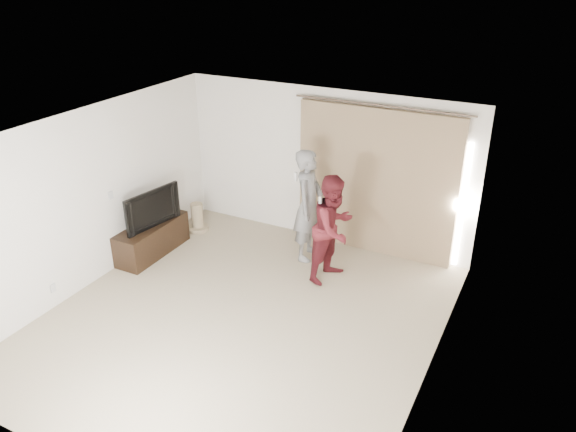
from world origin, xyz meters
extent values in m
plane|color=tan|center=(0.00, 0.00, 0.00)|extent=(5.50, 5.50, 0.00)
cube|color=white|center=(0.00, 2.75, 1.30)|extent=(5.00, 0.04, 2.60)
cube|color=white|center=(-2.50, 0.00, 1.30)|extent=(0.04, 5.50, 2.60)
cube|color=silver|center=(-2.48, 0.40, 1.20)|extent=(0.02, 0.08, 0.12)
cube|color=silver|center=(-2.48, -0.90, 0.30)|extent=(0.02, 0.08, 0.12)
cube|color=silver|center=(0.00, 0.00, 2.60)|extent=(5.00, 5.50, 0.01)
cube|color=tan|center=(0.90, 2.68, 1.20)|extent=(2.60, 0.10, 2.40)
cylinder|color=brown|center=(0.90, 2.68, 2.44)|extent=(2.80, 0.03, 0.03)
cube|color=white|center=(2.26, 2.72, 1.05)|extent=(0.08, 0.04, 2.00)
cube|color=black|center=(-2.27, 0.94, 0.26)|extent=(0.47, 1.37, 0.53)
imported|color=black|center=(-2.27, 0.94, 0.83)|extent=(0.32, 1.07, 0.61)
cylinder|color=tan|center=(-2.10, 1.98, 0.03)|extent=(0.38, 0.38, 0.06)
cylinder|color=tan|center=(-2.10, 1.98, 0.29)|extent=(0.21, 0.21, 0.45)
imported|color=gray|center=(0.06, 2.00, 0.91)|extent=(0.49, 0.70, 1.82)
cube|color=silver|center=(-0.12, 1.90, 1.40)|extent=(0.04, 0.04, 0.14)
cube|color=silver|center=(-0.12, 2.12, 1.28)|extent=(0.05, 0.05, 0.09)
imported|color=maroon|center=(0.66, 1.58, 0.83)|extent=(0.80, 0.93, 1.66)
cube|color=silver|center=(0.48, 1.48, 1.27)|extent=(0.04, 0.04, 0.14)
cube|color=silver|center=(0.48, 1.70, 1.16)|extent=(0.05, 0.05, 0.09)
camera|label=1|loc=(3.40, -5.30, 4.52)|focal=35.00mm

